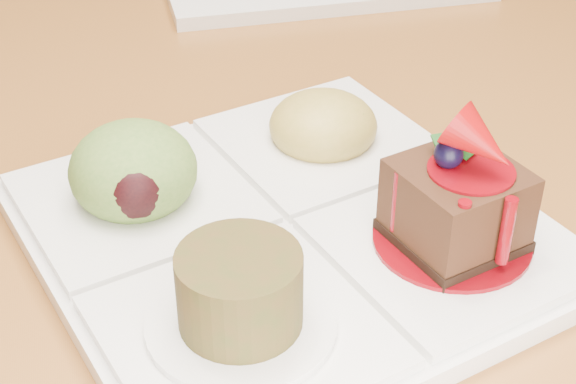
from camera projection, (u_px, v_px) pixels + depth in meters
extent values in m
plane|color=brown|center=(252.00, 324.00, 1.52)|extent=(6.00, 6.00, 0.00)
cylinder|color=black|center=(532.00, 106.00, 1.69)|extent=(0.04, 0.04, 0.46)
cube|color=white|center=(288.00, 236.00, 0.48)|extent=(0.32, 0.32, 0.01)
cube|color=white|center=(451.00, 247.00, 0.46)|extent=(0.15, 0.15, 0.01)
cube|color=white|center=(241.00, 332.00, 0.41)|extent=(0.15, 0.15, 0.01)
cube|color=white|center=(137.00, 200.00, 0.49)|extent=(0.15, 0.15, 0.01)
cube|color=white|center=(323.00, 141.00, 0.55)|extent=(0.15, 0.15, 0.01)
cylinder|color=#69030A|center=(452.00, 241.00, 0.46)|extent=(0.08, 0.08, 0.00)
cube|color=black|center=(452.00, 236.00, 0.45)|extent=(0.07, 0.07, 0.01)
cube|color=#381B0F|center=(457.00, 201.00, 0.44)|extent=(0.07, 0.07, 0.04)
cylinder|color=#69030A|center=(461.00, 168.00, 0.43)|extent=(0.04, 0.04, 0.00)
sphere|color=black|center=(449.00, 154.00, 0.43)|extent=(0.01, 0.01, 0.01)
cone|color=#94090A|center=(482.00, 143.00, 0.42)|extent=(0.05, 0.05, 0.04)
cube|color=#144B12|center=(459.00, 146.00, 0.44)|extent=(0.02, 0.02, 0.01)
cube|color=#144B12|center=(445.00, 146.00, 0.44)|extent=(0.01, 0.02, 0.01)
cylinder|color=#69030A|center=(460.00, 237.00, 0.42)|extent=(0.01, 0.01, 0.04)
cylinder|color=#69030A|center=(507.00, 231.00, 0.42)|extent=(0.01, 0.01, 0.04)
cylinder|color=#69030A|center=(398.00, 201.00, 0.44)|extent=(0.01, 0.01, 0.04)
cylinder|color=white|center=(241.00, 324.00, 0.40)|extent=(0.09, 0.09, 0.00)
cylinder|color=#4C3015|center=(240.00, 289.00, 0.39)|extent=(0.06, 0.06, 0.04)
cylinder|color=#491F0F|center=(239.00, 267.00, 0.38)|extent=(0.05, 0.05, 0.00)
ellipsoid|color=olive|center=(133.00, 171.00, 0.48)|extent=(0.07, 0.07, 0.05)
ellipsoid|color=black|center=(136.00, 193.00, 0.46)|extent=(0.04, 0.03, 0.03)
ellipsoid|color=#AD8E3E|center=(323.00, 126.00, 0.54)|extent=(0.07, 0.07, 0.04)
cube|color=red|center=(342.00, 116.00, 0.54)|extent=(0.02, 0.02, 0.01)
cube|color=#356A17|center=(330.00, 102.00, 0.55)|extent=(0.02, 0.02, 0.01)
cube|color=red|center=(313.00, 113.00, 0.55)|extent=(0.02, 0.02, 0.02)
cube|color=#356A17|center=(296.00, 113.00, 0.54)|extent=(0.02, 0.02, 0.02)
cube|color=red|center=(306.00, 122.00, 0.53)|extent=(0.02, 0.02, 0.02)
cube|color=#356A17|center=(317.00, 135.00, 0.53)|extent=(0.02, 0.02, 0.01)
cube|color=red|center=(338.00, 134.00, 0.53)|extent=(0.02, 0.02, 0.01)
cube|color=#356A17|center=(349.00, 120.00, 0.53)|extent=(0.02, 0.02, 0.01)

